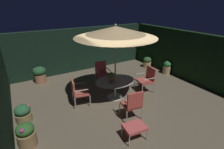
# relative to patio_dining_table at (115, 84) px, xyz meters

# --- Properties ---
(ground_plane) EXTENTS (8.00, 7.79, 0.02)m
(ground_plane) POSITION_rel_patio_dining_table_xyz_m (0.11, -0.16, -0.59)
(ground_plane) COLOR brown
(hedge_backdrop_rear) EXTENTS (8.00, 0.30, 2.28)m
(hedge_backdrop_rear) POSITION_rel_patio_dining_table_xyz_m (0.11, 3.59, 0.56)
(hedge_backdrop_rear) COLOR black
(hedge_backdrop_rear) RESTS_ON ground_plane
(hedge_backdrop_right) EXTENTS (0.30, 7.79, 2.28)m
(hedge_backdrop_right) POSITION_rel_patio_dining_table_xyz_m (3.96, -0.16, 0.56)
(hedge_backdrop_right) COLOR black
(hedge_backdrop_right) RESTS_ON ground_plane
(patio_dining_table) EXTENTS (1.59, 1.21, 0.73)m
(patio_dining_table) POSITION_rel_patio_dining_table_xyz_m (0.00, 0.00, 0.00)
(patio_dining_table) COLOR #B7B3A8
(patio_dining_table) RESTS_ON ground_plane
(patio_umbrella) EXTENTS (2.88, 2.88, 2.84)m
(patio_umbrella) POSITION_rel_patio_dining_table_xyz_m (-0.00, 0.00, 2.00)
(patio_umbrella) COLOR #BCB6A4
(patio_umbrella) RESTS_ON ground_plane
(centerpiece_planter) EXTENTS (0.29, 0.29, 0.41)m
(centerpiece_planter) POSITION_rel_patio_dining_table_xyz_m (-0.19, -0.02, 0.39)
(centerpiece_planter) COLOR #A4684C
(centerpiece_planter) RESTS_ON patio_dining_table
(patio_chair_north) EXTENTS (0.67, 0.65, 1.03)m
(patio_chair_north) POSITION_rel_patio_dining_table_xyz_m (-0.23, -1.43, 0.02)
(patio_chair_north) COLOR #B9B3A8
(patio_chair_north) RESTS_ON ground_plane
(patio_chair_northeast) EXTENTS (0.70, 0.73, 1.04)m
(patio_chair_northeast) POSITION_rel_patio_dining_table_xyz_m (1.44, -0.20, 0.02)
(patio_chair_northeast) COLOR #B7B3A3
(patio_chair_northeast) RESTS_ON ground_plane
(patio_chair_east) EXTENTS (0.64, 0.65, 1.01)m
(patio_chair_east) POSITION_rel_patio_dining_table_xyz_m (0.17, 1.44, -0.00)
(patio_chair_east) COLOR #B8B1A6
(patio_chair_east) RESTS_ON ground_plane
(patio_chair_southeast) EXTENTS (0.67, 0.71, 0.99)m
(patio_chair_southeast) POSITION_rel_patio_dining_table_xyz_m (-1.42, 0.26, 0.00)
(patio_chair_southeast) COLOR #B7AFA3
(patio_chair_southeast) RESTS_ON ground_plane
(ottoman_footrest) EXTENTS (0.64, 0.52, 0.42)m
(ottoman_footrest) POSITION_rel_patio_dining_table_xyz_m (-0.69, -2.15, -0.21)
(ottoman_footrest) COLOR #B7B0A7
(ottoman_footrest) RESTS_ON ground_plane
(potted_plant_left_far) EXTENTS (0.45, 0.45, 0.59)m
(potted_plant_left_far) POSITION_rel_patio_dining_table_xyz_m (3.39, 1.99, -0.27)
(potted_plant_left_far) COLOR tan
(potted_plant_left_far) RESTS_ON ground_plane
(potted_plant_right_near) EXTENTS (0.40, 0.40, 0.66)m
(potted_plant_right_near) POSITION_rel_patio_dining_table_xyz_m (3.62, 0.71, -0.24)
(potted_plant_right_near) COLOR tan
(potted_plant_right_near) RESTS_ON ground_plane
(potted_plant_back_left) EXTENTS (0.49, 0.48, 0.58)m
(potted_plant_back_left) POSITION_rel_patio_dining_table_xyz_m (-3.26, 0.22, -0.29)
(potted_plant_back_left) COLOR olive
(potted_plant_back_left) RESTS_ON ground_plane
(potted_plant_right_far) EXTENTS (0.48, 0.48, 0.68)m
(potted_plant_right_far) POSITION_rel_patio_dining_table_xyz_m (-3.28, -0.93, -0.24)
(potted_plant_right_far) COLOR olive
(potted_plant_right_far) RESTS_ON ground_plane
(potted_plant_front_corner) EXTENTS (0.58, 0.58, 0.78)m
(potted_plant_front_corner) POSITION_rel_patio_dining_table_xyz_m (-2.31, 2.94, -0.16)
(potted_plant_front_corner) COLOR #A96D4C
(potted_plant_front_corner) RESTS_ON ground_plane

